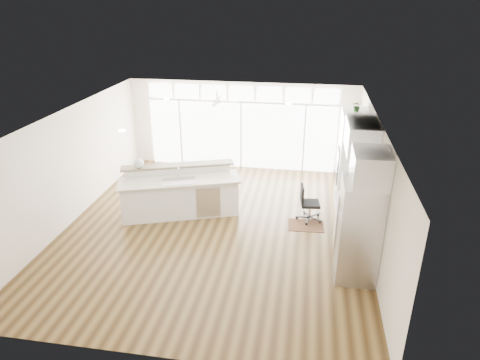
# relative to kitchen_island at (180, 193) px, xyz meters

# --- Properties ---
(floor) EXTENTS (7.00, 8.00, 0.02)m
(floor) POSITION_rel_kitchen_island_xyz_m (0.99, -0.54, -0.59)
(floor) COLOR #402B13
(floor) RESTS_ON ground
(ceiling) EXTENTS (7.00, 8.00, 0.02)m
(ceiling) POSITION_rel_kitchen_island_xyz_m (0.99, -0.54, 2.12)
(ceiling) COLOR white
(ceiling) RESTS_ON wall_back
(wall_back) EXTENTS (7.00, 0.04, 2.70)m
(wall_back) POSITION_rel_kitchen_island_xyz_m (0.99, 3.46, 0.77)
(wall_back) COLOR white
(wall_back) RESTS_ON floor
(wall_front) EXTENTS (7.00, 0.04, 2.70)m
(wall_front) POSITION_rel_kitchen_island_xyz_m (0.99, -4.54, 0.77)
(wall_front) COLOR white
(wall_front) RESTS_ON floor
(wall_left) EXTENTS (0.04, 8.00, 2.70)m
(wall_left) POSITION_rel_kitchen_island_xyz_m (-2.51, -0.54, 0.77)
(wall_left) COLOR white
(wall_left) RESTS_ON floor
(wall_right) EXTENTS (0.04, 8.00, 2.70)m
(wall_right) POSITION_rel_kitchen_island_xyz_m (4.49, -0.54, 0.77)
(wall_right) COLOR white
(wall_right) RESTS_ON floor
(glass_wall) EXTENTS (5.80, 0.06, 2.08)m
(glass_wall) POSITION_rel_kitchen_island_xyz_m (0.99, 3.40, 0.47)
(glass_wall) COLOR white
(glass_wall) RESTS_ON wall_back
(transom_row) EXTENTS (5.90, 0.06, 0.40)m
(transom_row) POSITION_rel_kitchen_island_xyz_m (0.99, 3.40, 1.80)
(transom_row) COLOR white
(transom_row) RESTS_ON wall_back
(desk_window) EXTENTS (0.04, 0.85, 0.85)m
(desk_window) POSITION_rel_kitchen_island_xyz_m (4.45, -0.24, 0.97)
(desk_window) COLOR white
(desk_window) RESTS_ON wall_right
(ceiling_fan) EXTENTS (1.16, 1.16, 0.32)m
(ceiling_fan) POSITION_rel_kitchen_island_xyz_m (0.49, 2.26, 1.90)
(ceiling_fan) COLOR white
(ceiling_fan) RESTS_ON ceiling
(recessed_lights) EXTENTS (3.40, 3.00, 0.02)m
(recessed_lights) POSITION_rel_kitchen_island_xyz_m (0.99, -0.34, 2.10)
(recessed_lights) COLOR #EEE3CA
(recessed_lights) RESTS_ON ceiling
(oven_cabinet) EXTENTS (0.64, 1.20, 2.50)m
(oven_cabinet) POSITION_rel_kitchen_island_xyz_m (4.16, 1.26, 0.67)
(oven_cabinet) COLOR white
(oven_cabinet) RESTS_ON floor
(desk_nook) EXTENTS (0.72, 1.30, 0.76)m
(desk_nook) POSITION_rel_kitchen_island_xyz_m (4.12, -0.24, -0.20)
(desk_nook) COLOR white
(desk_nook) RESTS_ON floor
(upper_cabinets) EXTENTS (0.64, 1.30, 0.64)m
(upper_cabinets) POSITION_rel_kitchen_island_xyz_m (4.16, -0.24, 1.77)
(upper_cabinets) COLOR white
(upper_cabinets) RESTS_ON wall_right
(refrigerator) EXTENTS (0.76, 0.90, 2.00)m
(refrigerator) POSITION_rel_kitchen_island_xyz_m (4.10, -1.89, 0.42)
(refrigerator) COLOR #BCBDC1
(refrigerator) RESTS_ON floor
(fridge_cabinet) EXTENTS (0.64, 0.90, 0.60)m
(fridge_cabinet) POSITION_rel_kitchen_island_xyz_m (4.16, -1.89, 1.72)
(fridge_cabinet) COLOR white
(fridge_cabinet) RESTS_ON wall_right
(framed_photos) EXTENTS (0.06, 0.22, 0.80)m
(framed_photos) POSITION_rel_kitchen_island_xyz_m (4.45, 0.38, 0.82)
(framed_photos) COLOR black
(framed_photos) RESTS_ON wall_right
(kitchen_island) EXTENTS (3.14, 2.02, 1.17)m
(kitchen_island) POSITION_rel_kitchen_island_xyz_m (0.00, 0.00, 0.00)
(kitchen_island) COLOR white
(kitchen_island) RESTS_ON floor
(rug) EXTENTS (0.88, 0.66, 0.01)m
(rug) POSITION_rel_kitchen_island_xyz_m (3.12, -0.08, -0.58)
(rug) COLOR #341B10
(rug) RESTS_ON floor
(office_chair) EXTENTS (0.52, 0.49, 0.90)m
(office_chair) POSITION_rel_kitchen_island_xyz_m (3.20, 0.23, -0.13)
(office_chair) COLOR black
(office_chair) RESTS_ON floor
(fishbowl) EXTENTS (0.32, 0.32, 0.24)m
(fishbowl) POSITION_rel_kitchen_island_xyz_m (-1.03, 0.06, 0.70)
(fishbowl) COLOR silver
(fishbowl) RESTS_ON kitchen_island
(monitor) EXTENTS (0.12, 0.48, 0.40)m
(monitor) POSITION_rel_kitchen_island_xyz_m (4.04, -0.24, 0.38)
(monitor) COLOR black
(monitor) RESTS_ON desk_nook
(keyboard) EXTENTS (0.17, 0.37, 0.02)m
(keyboard) POSITION_rel_kitchen_island_xyz_m (3.87, -0.24, 0.19)
(keyboard) COLOR white
(keyboard) RESTS_ON desk_nook
(potted_plant) EXTENTS (0.27, 0.29, 0.21)m
(potted_plant) POSITION_rel_kitchen_island_xyz_m (4.16, 1.26, 2.02)
(potted_plant) COLOR #285223
(potted_plant) RESTS_ON oven_cabinet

